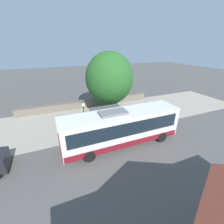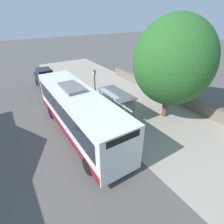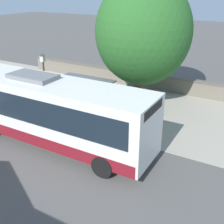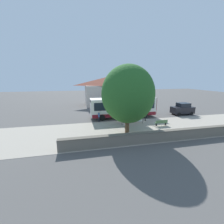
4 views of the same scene
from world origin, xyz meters
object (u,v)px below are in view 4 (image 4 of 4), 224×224
Objects in this scene: bus_shelter at (132,110)px; street_lamp_near at (146,107)px; parked_car_behind_bus at (183,109)px; bench at (161,123)px; pedestrian at (99,116)px; bus at (123,107)px; shade_tree at (128,94)px.

bus_shelter is 0.92× the size of street_lamp_near.
street_lamp_near is at bearing 106.02° from parked_car_behind_bus.
parked_car_behind_bus is at bearing -54.67° from bench.
pedestrian is (1.82, 4.64, -1.03)m from bus_shelter.
bus_shelter is at bearing 106.03° from parked_car_behind_bus.
bus reaches higher than bus_shelter.
shade_tree is at bearing -154.32° from pedestrian.
shade_tree is (-1.66, 5.63, 4.32)m from bench.
bench is at bearing -115.22° from pedestrian.
bus_shelter is 11.62m from parked_car_behind_bus.
shade_tree reaches higher than bus_shelter.
bus_shelter reaches higher than bench.
bench is at bearing -146.02° from bus.
shade_tree is 15.29m from parked_car_behind_bus.
shade_tree is (-5.58, -2.68, 3.82)m from pedestrian.
bench is 0.46× the size of parked_car_behind_bus.
street_lamp_near is 0.46× the size of shade_tree.
bus_shelter is at bearing -177.09° from bus.
shade_tree is at bearing 117.96° from parked_car_behind_bus.
bench is 7.29m from shade_tree.
shade_tree is 2.07× the size of parked_car_behind_bus.
shade_tree is at bearing 152.42° from bus_shelter.
shade_tree is at bearing 134.61° from street_lamp_near.
bench is at bearing -159.39° from street_lamp_near.
bench is (-5.72, -3.86, -1.36)m from bus.
bus_shelter is 5.09m from pedestrian.
street_lamp_near reaches higher than bus_shelter.
parked_car_behind_bus is (5.29, -7.46, 0.55)m from bench.
bus is 2.79× the size of parked_car_behind_bus.
bus_shelter is 2.72m from street_lamp_near.
parked_car_behind_bus is (-0.43, -11.32, -0.80)m from bus.
bus_shelter is at bearing 60.35° from bench.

